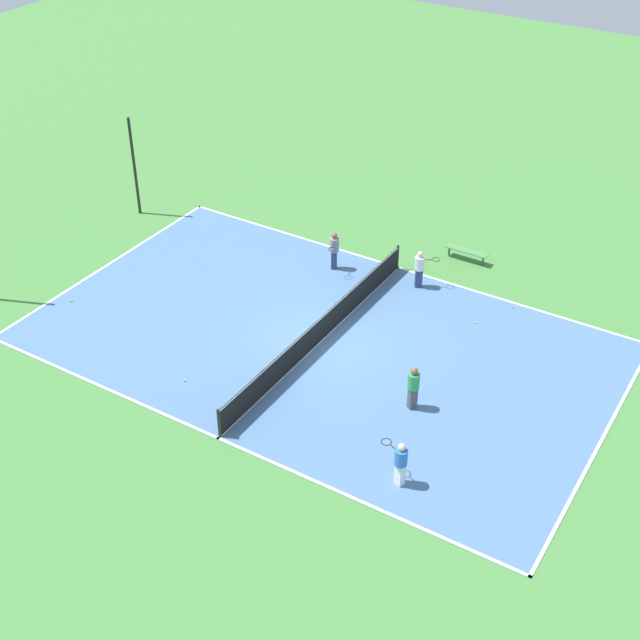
% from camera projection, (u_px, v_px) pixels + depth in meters
% --- Properties ---
extents(ground_plane, '(80.00, 80.00, 0.00)m').
position_uv_depth(ground_plane, '(320.00, 342.00, 30.11)').
color(ground_plane, '#47843D').
extents(court_surface, '(11.49, 19.32, 0.02)m').
position_uv_depth(court_surface, '(320.00, 342.00, 30.11)').
color(court_surface, '#4C729E').
rests_on(court_surface, ground_plane).
extents(tennis_net, '(11.29, 0.10, 1.01)m').
position_uv_depth(tennis_net, '(320.00, 329.00, 29.81)').
color(tennis_net, black).
rests_on(tennis_net, court_surface).
extents(bench, '(0.36, 1.72, 0.45)m').
position_uv_depth(bench, '(466.00, 251.00, 34.36)').
color(bench, '#4C8C4C').
rests_on(bench, ground_plane).
extents(player_baseline_gray, '(0.99, 0.69, 1.53)m').
position_uv_depth(player_baseline_gray, '(334.00, 248.00, 33.55)').
color(player_baseline_gray, navy).
rests_on(player_baseline_gray, court_surface).
extents(player_near_white, '(0.82, 0.95, 1.47)m').
position_uv_depth(player_near_white, '(420.00, 267.00, 32.51)').
color(player_near_white, navy).
rests_on(player_near_white, court_surface).
extents(player_near_blue, '(0.63, 0.99, 1.45)m').
position_uv_depth(player_near_blue, '(400.00, 461.00, 24.12)').
color(player_near_blue, white).
rests_on(player_near_blue, court_surface).
extents(player_far_green, '(0.49, 0.49, 1.50)m').
position_uv_depth(player_far_green, '(413.00, 385.00, 26.79)').
color(player_far_green, '#4C4C51').
rests_on(player_far_green, court_surface).
extents(tennis_ball_right_alley, '(0.07, 0.07, 0.07)m').
position_uv_depth(tennis_ball_right_alley, '(71.00, 301.00, 32.11)').
color(tennis_ball_right_alley, '#CCE033').
rests_on(tennis_ball_right_alley, court_surface).
extents(tennis_ball_near_net, '(0.07, 0.07, 0.07)m').
position_uv_depth(tennis_ball_near_net, '(185.00, 381.00, 28.29)').
color(tennis_ball_near_net, '#CCE033').
rests_on(tennis_ball_near_net, court_surface).
extents(tennis_ball_left_sideline, '(0.07, 0.07, 0.07)m').
position_uv_depth(tennis_ball_left_sideline, '(476.00, 322.00, 30.98)').
color(tennis_ball_left_sideline, '#CCE033').
rests_on(tennis_ball_left_sideline, court_surface).
extents(tennis_ball_far_baseline, '(0.07, 0.07, 0.07)m').
position_uv_depth(tennis_ball_far_baseline, '(512.00, 307.00, 31.77)').
color(tennis_ball_far_baseline, '#CCE033').
rests_on(tennis_ball_far_baseline, court_surface).
extents(fence_post_back_right, '(0.12, 0.12, 4.25)m').
position_uv_depth(fence_post_back_right, '(134.00, 167.00, 36.63)').
color(fence_post_back_right, black).
rests_on(fence_post_back_right, ground_plane).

